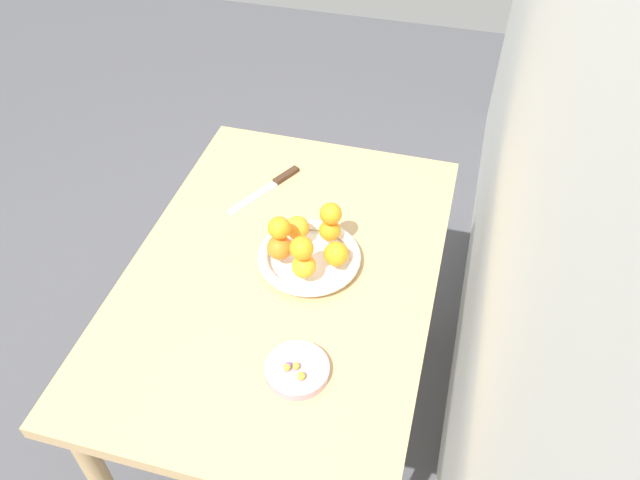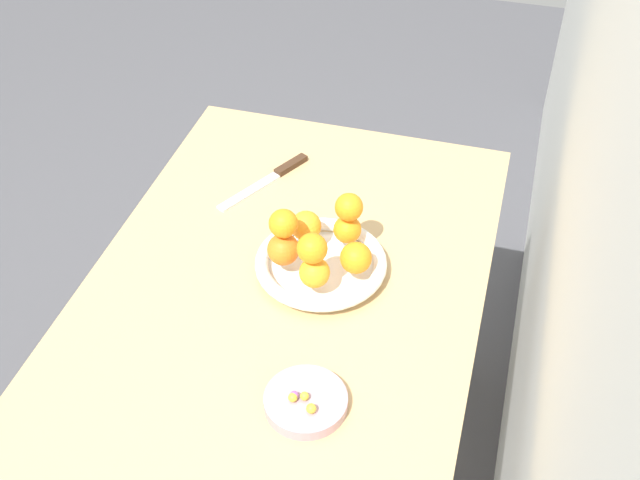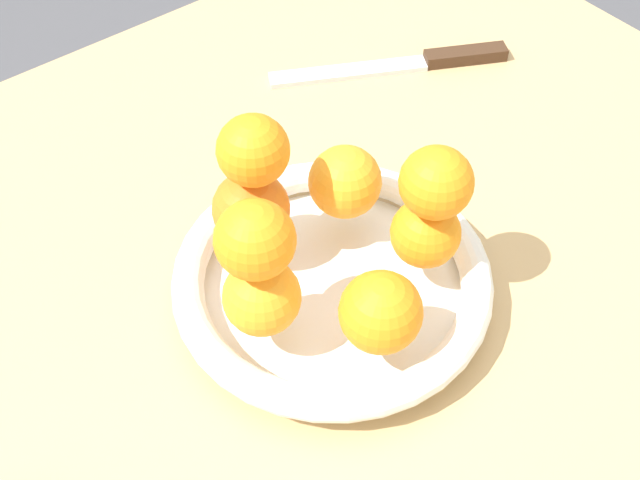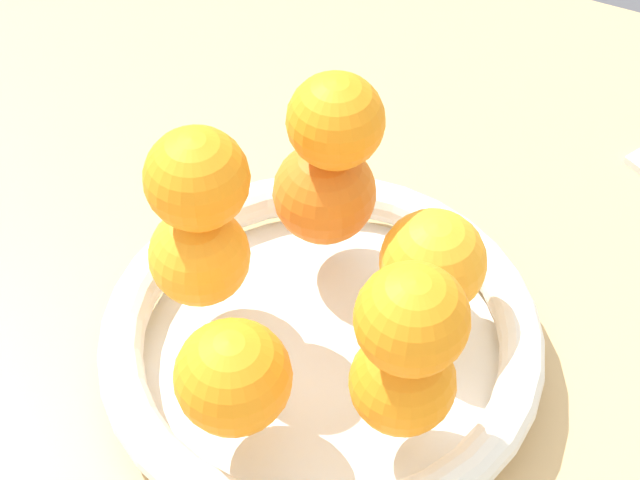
% 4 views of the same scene
% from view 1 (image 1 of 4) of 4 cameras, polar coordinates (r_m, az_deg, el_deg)
% --- Properties ---
extents(ground_plane, '(6.00, 6.00, 0.00)m').
position_cam_1_polar(ground_plane, '(2.17, -2.61, -16.13)').
color(ground_plane, '#4C4C51').
extents(wall_back, '(4.00, 0.05, 2.50)m').
position_cam_1_polar(wall_back, '(1.19, 20.09, 9.30)').
color(wall_back, silver).
rests_on(wall_back, ground_plane).
extents(dining_table, '(1.10, 0.76, 0.74)m').
position_cam_1_polar(dining_table, '(1.63, -3.35, -4.87)').
color(dining_table, tan).
rests_on(dining_table, ground_plane).
extents(fruit_bowl, '(0.26, 0.26, 0.04)m').
position_cam_1_polar(fruit_bowl, '(1.56, -0.99, -1.65)').
color(fruit_bowl, white).
rests_on(fruit_bowl, dining_table).
extents(candy_dish, '(0.14, 0.14, 0.02)m').
position_cam_1_polar(candy_dish, '(1.37, -2.11, -11.77)').
color(candy_dish, '#B28C99').
rests_on(candy_dish, dining_table).
extents(orange_0, '(0.06, 0.06, 0.06)m').
position_cam_1_polar(orange_0, '(1.57, -2.08, 1.12)').
color(orange_0, orange).
rests_on(orange_0, fruit_bowl).
extents(orange_1, '(0.06, 0.06, 0.06)m').
position_cam_1_polar(orange_1, '(1.52, -3.72, -0.67)').
color(orange_1, orange).
rests_on(orange_1, fruit_bowl).
extents(orange_2, '(0.06, 0.06, 0.06)m').
position_cam_1_polar(orange_2, '(1.47, -1.48, -2.41)').
color(orange_2, orange).
rests_on(orange_2, fruit_bowl).
extents(orange_3, '(0.06, 0.06, 0.06)m').
position_cam_1_polar(orange_3, '(1.50, 1.49, -1.28)').
color(orange_3, orange).
rests_on(orange_3, fruit_bowl).
extents(orange_4, '(0.06, 0.06, 0.06)m').
position_cam_1_polar(orange_4, '(1.56, 0.89, 0.89)').
color(orange_4, orange).
rests_on(orange_4, fruit_bowl).
extents(orange_5, '(0.06, 0.06, 0.06)m').
position_cam_1_polar(orange_5, '(1.44, -1.69, -0.76)').
color(orange_5, orange).
rests_on(orange_5, orange_2).
extents(orange_6, '(0.06, 0.06, 0.06)m').
position_cam_1_polar(orange_6, '(1.53, 0.99, 2.42)').
color(orange_6, orange).
rests_on(orange_6, orange_4).
extents(orange_7, '(0.06, 0.06, 0.06)m').
position_cam_1_polar(orange_7, '(1.48, -3.75, 1.11)').
color(orange_7, orange).
rests_on(orange_7, orange_1).
extents(candy_ball_0, '(0.02, 0.02, 0.02)m').
position_cam_1_polar(candy_ball_0, '(1.35, -3.04, -11.53)').
color(candy_ball_0, gold).
rests_on(candy_ball_0, candy_dish).
extents(candy_ball_1, '(0.02, 0.02, 0.02)m').
position_cam_1_polar(candy_ball_1, '(1.35, -2.93, -11.39)').
color(candy_ball_1, '#8C4C99').
rests_on(candy_ball_1, candy_dish).
extents(candy_ball_2, '(0.02, 0.02, 0.02)m').
position_cam_1_polar(candy_ball_2, '(1.33, -1.73, -12.33)').
color(candy_ball_2, gold).
rests_on(candy_ball_2, candy_dish).
extents(candy_ball_3, '(0.02, 0.02, 0.02)m').
position_cam_1_polar(candy_ball_3, '(1.35, -2.20, -11.44)').
color(candy_ball_3, gold).
rests_on(candy_ball_3, candy_dish).
extents(knife, '(0.24, 0.14, 0.01)m').
position_cam_1_polar(knife, '(1.80, -4.51, 4.97)').
color(knife, '#3F2819').
rests_on(knife, dining_table).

